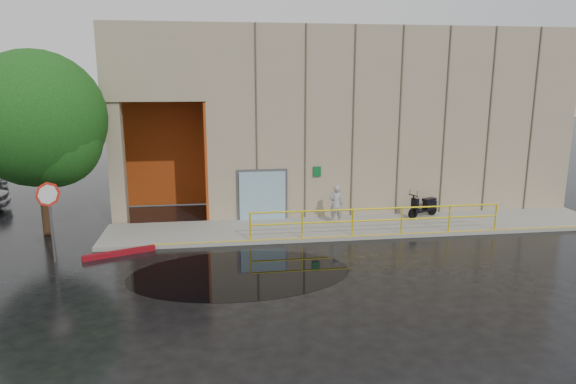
# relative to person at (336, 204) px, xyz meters

# --- Properties ---
(ground) EXTENTS (120.00, 120.00, 0.00)m
(ground) POSITION_rel_person_xyz_m (-3.11, -4.98, -0.92)
(ground) COLOR black
(ground) RESTS_ON ground
(sidewalk) EXTENTS (20.00, 3.00, 0.15)m
(sidewalk) POSITION_rel_person_xyz_m (0.89, -0.48, -0.85)
(sidewalk) COLOR gray
(sidewalk) RESTS_ON ground
(building) EXTENTS (20.00, 10.17, 8.00)m
(building) POSITION_rel_person_xyz_m (1.99, 6.00, 3.28)
(building) COLOR gray
(building) RESTS_ON ground
(guardrail) EXTENTS (9.56, 0.06, 1.03)m
(guardrail) POSITION_rel_person_xyz_m (1.14, -1.83, -0.25)
(guardrail) COLOR #D6C10B
(guardrail) RESTS_ON sidewalk
(person) EXTENTS (0.61, 0.45, 1.55)m
(person) POSITION_rel_person_xyz_m (0.00, 0.00, 0.00)
(person) COLOR #999A9E
(person) RESTS_ON sidewalk
(scooter) EXTENTS (1.62, 1.07, 1.23)m
(scooter) POSITION_rel_person_xyz_m (3.87, 0.34, -0.07)
(scooter) COLOR black
(scooter) RESTS_ON sidewalk
(stop_sign) EXTENTS (0.63, 0.57, 2.69)m
(stop_sign) POSITION_rel_person_xyz_m (-10.08, -2.87, 1.03)
(stop_sign) COLOR #5A5A5F
(stop_sign) RESTS_ON ground
(red_curb) EXTENTS (2.30, 1.05, 0.18)m
(red_curb) POSITION_rel_person_xyz_m (-8.11, -2.48, -0.83)
(red_curb) COLOR maroon
(red_curb) RESTS_ON ground
(puddle) EXTENTS (6.95, 4.40, 0.01)m
(puddle) POSITION_rel_person_xyz_m (-4.13, -4.72, -0.92)
(puddle) COLOR black
(puddle) RESTS_ON ground
(tree_near) EXTENTS (5.03, 5.03, 6.95)m
(tree_near) POSITION_rel_person_xyz_m (-11.11, 0.40, 3.31)
(tree_near) COLOR black
(tree_near) RESTS_ON ground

